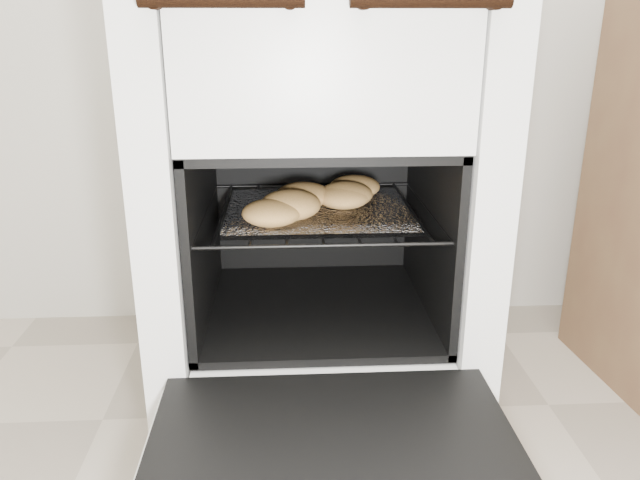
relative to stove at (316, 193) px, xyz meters
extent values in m
cube|color=white|center=(0.00, 0.01, 0.01)|extent=(0.64, 0.68, 0.98)
cylinder|color=black|center=(-0.15, -0.35, 0.37)|extent=(0.23, 0.02, 0.02)
cylinder|color=black|center=(0.15, -0.35, 0.37)|extent=(0.23, 0.02, 0.02)
cube|color=black|center=(0.00, -0.54, -0.26)|extent=(0.55, 0.43, 0.03)
cube|color=white|center=(0.00, -0.54, -0.28)|extent=(0.58, 0.45, 0.02)
cylinder|color=black|center=(-0.23, -0.07, -0.02)|extent=(0.01, 0.45, 0.01)
cylinder|color=black|center=(0.23, -0.07, -0.02)|extent=(0.01, 0.45, 0.01)
cylinder|color=black|center=(0.00, -0.28, -0.02)|extent=(0.46, 0.01, 0.01)
cylinder|color=black|center=(0.00, 0.14, -0.02)|extent=(0.46, 0.01, 0.01)
cylinder|color=black|center=(-0.19, -0.07, -0.02)|extent=(0.01, 0.43, 0.01)
cylinder|color=black|center=(-0.13, -0.07, -0.02)|extent=(0.01, 0.43, 0.01)
cylinder|color=black|center=(-0.06, -0.07, -0.02)|extent=(0.01, 0.43, 0.01)
cylinder|color=black|center=(0.00, -0.07, -0.02)|extent=(0.01, 0.43, 0.01)
cylinder|color=black|center=(0.06, -0.07, -0.02)|extent=(0.01, 0.43, 0.01)
cylinder|color=black|center=(0.13, -0.07, -0.02)|extent=(0.01, 0.43, 0.01)
cylinder|color=black|center=(0.19, -0.07, -0.02)|extent=(0.01, 0.43, 0.01)
cube|color=white|center=(0.00, -0.09, -0.01)|extent=(0.36, 0.32, 0.01)
ellipsoid|color=tan|center=(-0.09, -0.19, 0.01)|extent=(0.14, 0.14, 0.05)
ellipsoid|color=tan|center=(-0.03, -0.07, 0.02)|extent=(0.15, 0.15, 0.05)
ellipsoid|color=tan|center=(-0.06, -0.15, 0.02)|extent=(0.14, 0.14, 0.05)
ellipsoid|color=tan|center=(0.05, -0.09, 0.01)|extent=(0.11, 0.11, 0.05)
ellipsoid|color=tan|center=(0.08, -0.01, 0.01)|extent=(0.11, 0.11, 0.05)
ellipsoid|color=tan|center=(0.06, -0.07, 0.02)|extent=(0.14, 0.14, 0.05)
ellipsoid|color=tan|center=(-0.05, -0.12, 0.01)|extent=(0.13, 0.13, 0.04)
camera|label=1|loc=(-0.06, -1.29, 0.34)|focal=35.00mm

